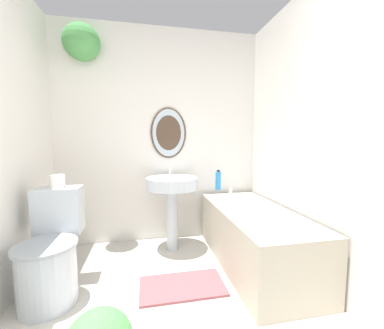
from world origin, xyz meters
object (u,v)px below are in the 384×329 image
toilet (51,255)px  bathtub (254,236)px  shampoo_bottle (218,180)px  toilet_paper_roll (57,181)px  pedestal_sink (172,191)px

toilet → bathtub: 1.67m
shampoo_bottle → toilet_paper_roll: bearing=-160.8°
toilet → toilet_paper_roll: size_ratio=7.11×
toilet → pedestal_sink: 1.17m
pedestal_sink → toilet_paper_roll: bearing=-157.1°
bathtub → toilet_paper_roll: bearing=178.2°
bathtub → shampoo_bottle: shampoo_bottle is taller
toilet → toilet_paper_roll: toilet_paper_roll is taller
toilet → pedestal_sink: size_ratio=0.90×
pedestal_sink → shampoo_bottle: pedestal_sink is taller
bathtub → pedestal_sink: bearing=147.3°
shampoo_bottle → pedestal_sink: bearing=-167.6°
pedestal_sink → shampoo_bottle: size_ratio=3.86×
shampoo_bottle → toilet: bearing=-154.0°
shampoo_bottle → toilet_paper_roll: size_ratio=2.05×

